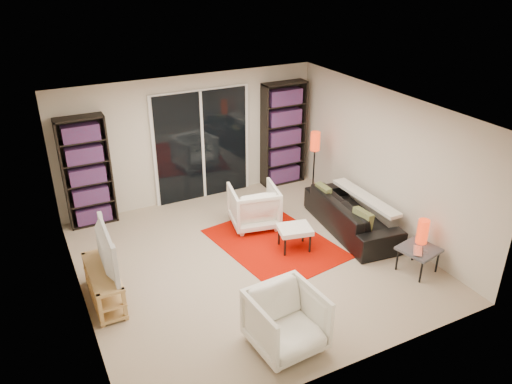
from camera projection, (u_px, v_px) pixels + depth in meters
floor at (250, 260)px, 7.82m from camera, size 5.00×5.00×0.00m
wall_back at (191, 139)px, 9.31m from camera, size 5.00×0.02×2.40m
wall_front at (354, 282)px, 5.29m from camera, size 5.00×0.02×2.40m
wall_left at (72, 230)px, 6.28m from camera, size 0.02×5.00×2.40m
wall_right at (384, 162)px, 8.32m from camera, size 0.02×5.00×2.40m
ceiling at (250, 112)px, 6.78m from camera, size 5.00×5.00×0.02m
sliding_door at (202, 146)px, 9.42m from camera, size 1.92×0.08×2.16m
bookshelf_left at (87, 172)px, 8.48m from camera, size 0.80×0.30×1.95m
bookshelf_right at (284, 134)px, 10.01m from camera, size 0.90×0.30×2.10m
tv_stand at (104, 285)px, 6.81m from camera, size 0.36×1.14×0.50m
tv at (100, 250)px, 6.58m from camera, size 0.17×1.07×0.61m
rug at (275, 243)px, 8.25m from camera, size 1.89×2.36×0.01m
sofa at (351, 214)px, 8.55m from camera, size 1.03×2.14×0.60m
armchair_back at (254, 206)px, 8.67m from camera, size 0.94×0.95×0.74m
armchair_front at (286, 321)px, 5.96m from camera, size 0.87×0.89×0.76m
ottoman at (295, 230)px, 7.97m from camera, size 0.60×0.53×0.40m
side_table at (419, 251)px, 7.40m from camera, size 0.62×0.62×0.40m
laptop at (421, 252)px, 7.28m from camera, size 0.35×0.35×0.02m
table_lamp at (423, 231)px, 7.45m from camera, size 0.17×0.17×0.38m
floor_lamp at (315, 148)px, 9.43m from camera, size 0.20×0.20×1.32m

